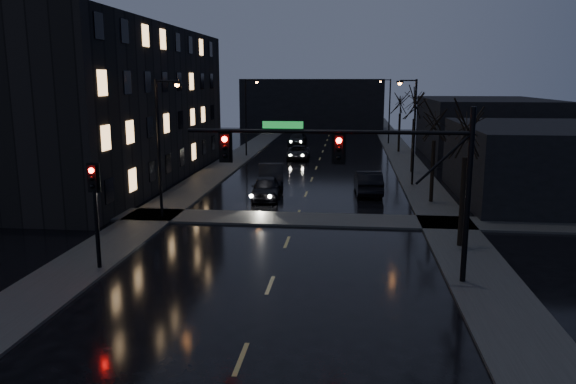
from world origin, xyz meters
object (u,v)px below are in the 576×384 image
(oncoming_car_a, at_px, (266,188))
(oncoming_car_d, at_px, (297,139))
(oncoming_car_b, at_px, (271,176))
(oncoming_car_c, at_px, (298,152))
(lead_car, at_px, (368,182))

(oncoming_car_a, height_order, oncoming_car_d, oncoming_car_a)
(oncoming_car_b, relative_size, oncoming_car_d, 1.06)
(oncoming_car_a, height_order, oncoming_car_c, oncoming_car_a)
(oncoming_car_b, bearing_deg, oncoming_car_a, -94.49)
(oncoming_car_b, height_order, oncoming_car_d, oncoming_car_b)
(oncoming_car_a, distance_m, oncoming_car_b, 4.42)
(oncoming_car_c, distance_m, oncoming_car_d, 12.54)
(oncoming_car_c, distance_m, lead_car, 18.20)
(oncoming_car_a, height_order, lead_car, lead_car)
(oncoming_car_a, bearing_deg, oncoming_car_c, 83.46)
(oncoming_car_a, height_order, oncoming_car_b, oncoming_car_b)
(oncoming_car_d, bearing_deg, lead_car, -72.31)
(oncoming_car_b, bearing_deg, oncoming_car_c, 79.61)
(oncoming_car_a, relative_size, oncoming_car_c, 0.92)
(lead_car, bearing_deg, oncoming_car_c, -72.25)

